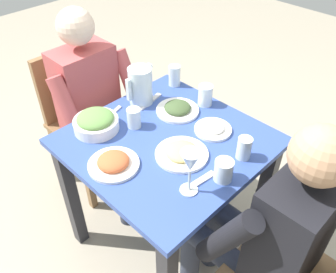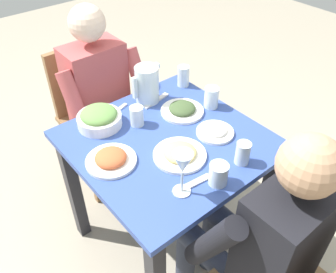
# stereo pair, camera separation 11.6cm
# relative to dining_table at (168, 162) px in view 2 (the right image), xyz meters

# --- Properties ---
(ground_plane) EXTENTS (8.00, 8.00, 0.00)m
(ground_plane) POSITION_rel_dining_table_xyz_m (0.00, 0.00, -0.61)
(ground_plane) COLOR #9E937F
(dining_table) EXTENTS (0.81, 0.81, 0.76)m
(dining_table) POSITION_rel_dining_table_xyz_m (0.00, 0.00, 0.00)
(dining_table) COLOR #334C99
(dining_table) RESTS_ON ground_plane
(chair_near) EXTENTS (0.40, 0.40, 0.89)m
(chair_near) POSITION_rel_dining_table_xyz_m (-0.01, -0.76, -0.11)
(chair_near) COLOR olive
(chair_near) RESTS_ON ground_plane
(diner_near) EXTENTS (0.48, 0.53, 1.18)m
(diner_near) POSITION_rel_dining_table_xyz_m (-0.01, -0.55, 0.04)
(diner_near) COLOR #B24C4C
(diner_near) RESTS_ON ground_plane
(diner_far) EXTENTS (0.48, 0.53, 1.18)m
(diner_far) POSITION_rel_dining_table_xyz_m (0.02, 0.55, 0.04)
(diner_far) COLOR black
(diner_far) RESTS_ON ground_plane
(water_pitcher) EXTENTS (0.16, 0.12, 0.19)m
(water_pitcher) POSITION_rel_dining_table_xyz_m (-0.12, -0.30, 0.24)
(water_pitcher) COLOR silver
(water_pitcher) RESTS_ON dining_table
(salad_bowl) EXTENTS (0.21, 0.21, 0.09)m
(salad_bowl) POSITION_rel_dining_table_xyz_m (0.18, -0.28, 0.19)
(salad_bowl) COLOR white
(salad_bowl) RESTS_ON dining_table
(plate_fries) EXTENTS (0.23, 0.23, 0.05)m
(plate_fries) POSITION_rel_dining_table_xyz_m (0.03, 0.12, 0.16)
(plate_fries) COLOR white
(plate_fries) RESTS_ON dining_table
(plate_dolmas) EXTENTS (0.21, 0.21, 0.05)m
(plate_dolmas) POSITION_rel_dining_table_xyz_m (-0.19, -0.11, 0.16)
(plate_dolmas) COLOR white
(plate_dolmas) RESTS_ON dining_table
(plate_rice_curry) EXTENTS (0.21, 0.21, 0.05)m
(plate_rice_curry) POSITION_rel_dining_table_xyz_m (0.28, -0.04, 0.16)
(plate_rice_curry) COLOR white
(plate_rice_curry) RESTS_ON dining_table
(plate_yoghurt) EXTENTS (0.17, 0.17, 0.04)m
(plate_yoghurt) POSITION_rel_dining_table_xyz_m (-0.19, 0.11, 0.16)
(plate_yoghurt) COLOR white
(plate_yoghurt) RESTS_ON dining_table
(water_glass_near_left) EXTENTS (0.07, 0.07, 0.11)m
(water_glass_near_left) POSITION_rel_dining_table_xyz_m (-0.33, -0.06, 0.20)
(water_glass_near_left) COLOR silver
(water_glass_near_left) RESTS_ON dining_table
(water_glass_far_left) EXTENTS (0.06, 0.06, 0.11)m
(water_glass_far_left) POSITION_rel_dining_table_xyz_m (-0.36, -0.30, 0.20)
(water_glass_far_left) COLOR silver
(water_glass_far_left) RESTS_ON dining_table
(water_glass_center) EXTENTS (0.06, 0.06, 0.10)m
(water_glass_center) POSITION_rel_dining_table_xyz_m (-0.14, 0.31, 0.20)
(water_glass_center) COLOR silver
(water_glass_center) RESTS_ON dining_table
(water_glass_far_right) EXTENTS (0.08, 0.08, 0.09)m
(water_glass_far_right) POSITION_rel_dining_table_xyz_m (0.02, 0.33, 0.19)
(water_glass_far_right) COLOR silver
(water_glass_far_right) RESTS_ON dining_table
(water_glass_near_right) EXTENTS (0.07, 0.07, 0.09)m
(water_glass_near_right) POSITION_rel_dining_table_xyz_m (0.04, -0.18, 0.19)
(water_glass_near_right) COLOR silver
(water_glass_near_right) RESTS_ON dining_table
(wine_glass) EXTENTS (0.08, 0.08, 0.20)m
(wine_glass) POSITION_rel_dining_table_xyz_m (0.16, 0.27, 0.29)
(wine_glass) COLOR silver
(wine_glass) RESTS_ON dining_table
(fork_near) EXTENTS (0.17, 0.04, 0.01)m
(fork_near) POSITION_rel_dining_table_xyz_m (0.10, 0.27, 0.15)
(fork_near) COLOR silver
(fork_near) RESTS_ON dining_table
(knife_near) EXTENTS (0.18, 0.07, 0.01)m
(knife_near) POSITION_rel_dining_table_xyz_m (0.08, -0.32, 0.15)
(knife_near) COLOR silver
(knife_near) RESTS_ON dining_table
(fork_far) EXTENTS (0.17, 0.06, 0.01)m
(fork_far) POSITION_rel_dining_table_xyz_m (-0.15, -0.27, 0.15)
(fork_far) COLOR silver
(fork_far) RESTS_ON dining_table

